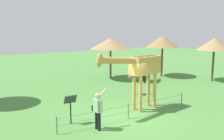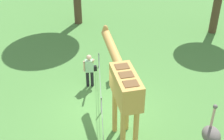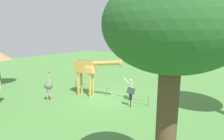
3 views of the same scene
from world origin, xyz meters
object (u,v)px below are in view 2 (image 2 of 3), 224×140
object	(u,v)px
ostrich	(211,135)
visitor	(90,69)
giraffe	(123,84)
info_sign	(116,59)

from	to	relation	value
ostrich	visitor	bearing A→B (deg)	39.53
visitor	ostrich	bearing A→B (deg)	-140.47
giraffe	info_sign	distance (m)	3.96
giraffe	info_sign	bearing A→B (deg)	-1.08
giraffe	ostrich	size ratio (longest dim) A/B	1.79
info_sign	ostrich	bearing A→B (deg)	-154.12
visitor	info_sign	world-z (taller)	visitor
giraffe	info_sign	size ratio (longest dim) A/B	3.05
visitor	giraffe	bearing A→B (deg)	-159.71
ostrich	info_sign	distance (m)	5.85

